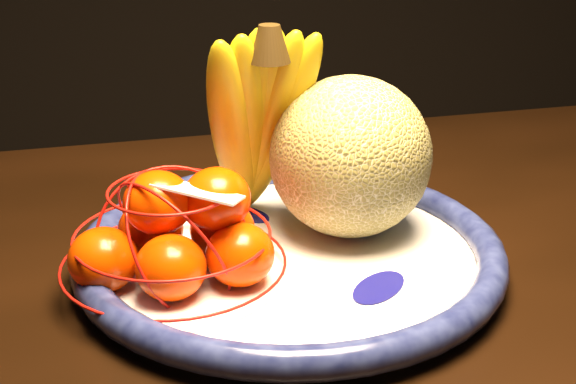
{
  "coord_description": "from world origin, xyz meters",
  "views": [
    {
      "loc": [
        -0.22,
        -0.59,
        1.11
      ],
      "look_at": [
        -0.13,
        0.05,
        0.84
      ],
      "focal_mm": 50.0,
      "sensor_mm": 36.0,
      "label": 1
    }
  ],
  "objects": [
    {
      "name": "dining_table",
      "position": [
        -0.07,
        -0.02,
        0.69
      ],
      "size": [
        1.64,
        1.09,
        0.77
      ],
      "rotation": [
        0.0,
        0.0,
        0.11
      ],
      "color": "black",
      "rests_on": "ground"
    },
    {
      "name": "fruit_bowl",
      "position": [
        -0.13,
        0.04,
        0.79
      ],
      "size": [
        0.38,
        0.38,
        0.03
      ],
      "rotation": [
        0.0,
        0.0,
        0.22
      ],
      "color": "white",
      "rests_on": "dining_table"
    },
    {
      "name": "cantaloupe",
      "position": [
        -0.07,
        0.08,
        0.86
      ],
      "size": [
        0.15,
        0.15,
        0.15
      ],
      "primitive_type": "sphere",
      "color": "olive",
      "rests_on": "fruit_bowl"
    },
    {
      "name": "banana_bunch",
      "position": [
        -0.15,
        0.12,
        0.89
      ],
      "size": [
        0.14,
        0.14,
        0.21
      ],
      "rotation": [
        0.0,
        0.0,
        0.23
      ],
      "color": "#DAAF0A",
      "rests_on": "fruit_bowl"
    },
    {
      "name": "mandarin_bag",
      "position": [
        -0.23,
        0.02,
        0.82
      ],
      "size": [
        0.23,
        0.23,
        0.12
      ],
      "rotation": [
        0.0,
        0.0,
        -0.2
      ],
      "color": "#F23203",
      "rests_on": "fruit_bowl"
    },
    {
      "name": "price_tag",
      "position": [
        -0.21,
        0.0,
        0.87
      ],
      "size": [
        0.08,
        0.06,
        0.01
      ],
      "primitive_type": "cube",
      "rotation": [
        -0.14,
        0.1,
        -0.46
      ],
      "color": "white",
      "rests_on": "mandarin_bag"
    }
  ]
}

